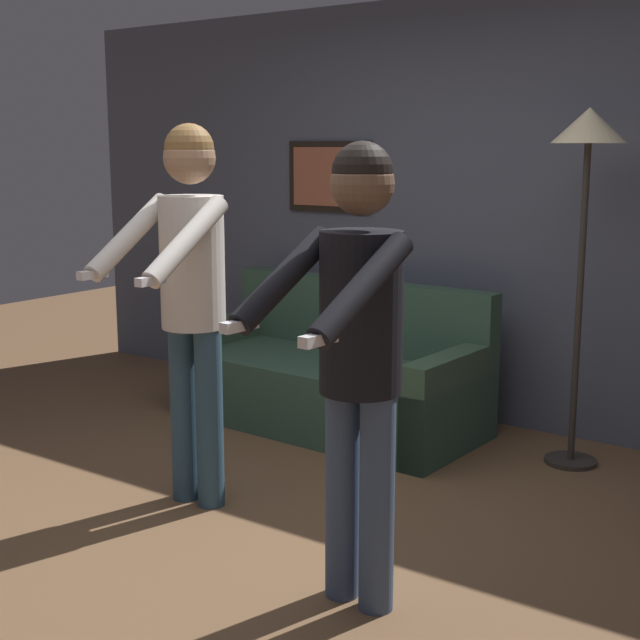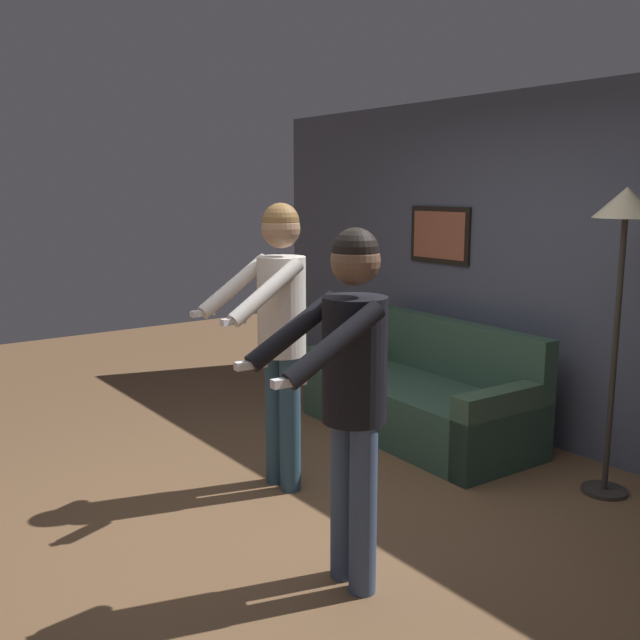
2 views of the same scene
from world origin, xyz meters
TOP-DOWN VIEW (x-y plane):
  - ground_plane at (0.00, 0.00)m, footprint 12.00×12.00m
  - back_wall_assembly at (-0.01, 2.22)m, footprint 6.40×0.09m
  - couch at (-0.61, 1.59)m, footprint 1.93×0.93m
  - torchiere_lamp at (0.86, 1.76)m, footprint 0.38×0.38m
  - person_standing_left at (-0.43, 0.17)m, footprint 0.45×0.69m
  - person_standing_right at (0.73, -0.20)m, footprint 0.47×0.68m

SIDE VIEW (x-z plane):
  - ground_plane at x=0.00m, z-range 0.00..0.00m
  - couch at x=-0.61m, z-range -0.16..0.71m
  - person_standing_right at x=0.73m, z-range 0.18..1.90m
  - person_standing_left at x=-0.43m, z-range 0.20..2.00m
  - back_wall_assembly at x=-0.01m, z-range 0.00..2.60m
  - torchiere_lamp at x=0.86m, z-range 0.68..2.57m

